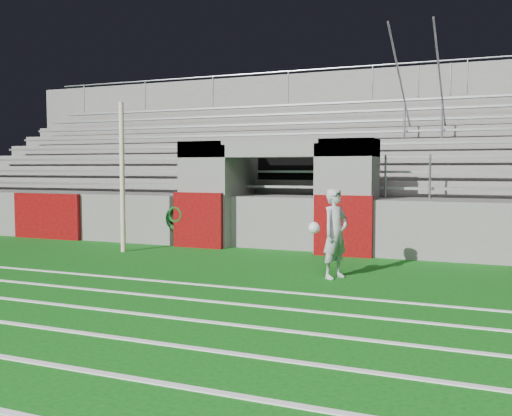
% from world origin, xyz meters
% --- Properties ---
extents(ground, '(90.00, 90.00, 0.00)m').
position_xyz_m(ground, '(0.00, 0.00, 0.00)').
color(ground, '#0D500F').
rests_on(ground, ground).
extents(field_post, '(0.11, 0.11, 3.44)m').
position_xyz_m(field_post, '(-3.10, 1.70, 1.72)').
color(field_post, beige).
rests_on(field_post, ground).
extents(stadium_structure, '(26.00, 8.48, 5.42)m').
position_xyz_m(stadium_structure, '(0.00, 7.97, 1.49)').
color(stadium_structure, '#5D5B59').
rests_on(stadium_structure, ground).
extents(goalkeeper_with_ball, '(0.71, 0.70, 1.59)m').
position_xyz_m(goalkeeper_with_ball, '(2.26, 0.44, 0.80)').
color(goalkeeper_with_ball, '#9DA3A6').
rests_on(goalkeeper_with_ball, ground).
extents(hose_coil, '(0.60, 0.15, 0.62)m').
position_xyz_m(hose_coil, '(-2.42, 2.94, 0.72)').
color(hose_coil, '#0C4015').
rests_on(hose_coil, ground).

